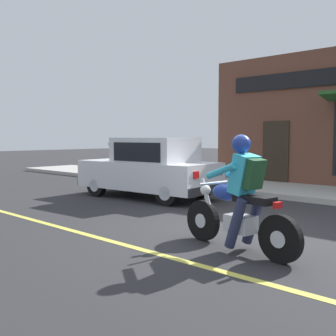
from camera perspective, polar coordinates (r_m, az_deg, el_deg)
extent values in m
plane|color=#2B2B2D|center=(6.68, 11.08, -9.28)|extent=(80.00, 80.00, 0.00)
cube|color=#ADAAA3|center=(12.37, 10.88, -2.60)|extent=(2.60, 22.00, 0.14)
cube|color=#D1C64C|center=(7.52, -16.92, -7.81)|extent=(0.12, 19.80, 0.01)
cube|color=#2D2319|center=(13.21, 15.33, 2.04)|extent=(0.04, 0.90, 2.10)
cylinder|color=black|center=(6.09, 5.09, -7.58)|extent=(0.20, 0.63, 0.62)
cylinder|color=silver|center=(6.09, 5.09, -7.58)|extent=(0.15, 0.23, 0.22)
cylinder|color=black|center=(5.20, 15.98, -9.85)|extent=(0.20, 0.63, 0.62)
cylinder|color=silver|center=(5.20, 15.98, -9.85)|extent=(0.15, 0.23, 0.22)
cube|color=silver|center=(5.57, 10.49, -7.94)|extent=(0.34, 0.44, 0.24)
ellipsoid|color=#1E3899|center=(5.66, 8.63, -3.50)|extent=(0.38, 0.56, 0.24)
cube|color=black|center=(5.35, 12.41, -4.44)|extent=(0.35, 0.60, 0.10)
cylinder|color=silver|center=(5.96, 5.78, -4.77)|extent=(0.12, 0.33, 0.68)
cylinder|color=silver|center=(5.84, 6.62, -2.19)|extent=(0.56, 0.13, 0.04)
sphere|color=silver|center=(5.97, 5.45, -3.19)|extent=(0.16, 0.16, 0.16)
cylinder|color=silver|center=(5.47, 14.80, -9.32)|extent=(0.17, 0.56, 0.08)
cube|color=red|center=(5.14, 15.62, -5.22)|extent=(0.13, 0.08, 0.08)
cylinder|color=#282D4C|center=(5.38, 9.79, -7.94)|extent=(0.20, 0.37, 0.71)
cylinder|color=#282D4C|center=(5.65, 12.24, -7.38)|extent=(0.20, 0.37, 0.71)
cube|color=#33B2D1|center=(5.43, 10.99, -0.89)|extent=(0.39, 0.38, 0.57)
cylinder|color=#33B2D1|center=(5.44, 7.70, -0.42)|extent=(0.18, 0.53, 0.26)
cylinder|color=#33B2D1|center=(5.73, 10.47, -0.20)|extent=(0.18, 0.53, 0.26)
sphere|color=navy|center=(5.44, 10.57, 3.45)|extent=(0.26, 0.26, 0.26)
cube|color=#1E4728|center=(5.32, 12.30, -0.80)|extent=(0.32, 0.28, 0.42)
cylinder|color=black|center=(10.69, -10.32, -2.45)|extent=(0.22, 0.61, 0.60)
cylinder|color=silver|center=(10.69, -10.32, -2.45)|extent=(0.22, 0.34, 0.33)
cylinder|color=black|center=(11.69, -5.03, -1.81)|extent=(0.22, 0.61, 0.60)
cylinder|color=silver|center=(11.69, -5.03, -1.81)|extent=(0.22, 0.34, 0.33)
cylinder|color=black|center=(9.05, -0.16, -3.64)|extent=(0.22, 0.61, 0.60)
cylinder|color=silver|center=(9.05, -0.16, -3.64)|extent=(0.22, 0.34, 0.33)
cylinder|color=black|center=(10.21, 4.86, -2.72)|extent=(0.22, 0.61, 0.60)
cylinder|color=silver|center=(10.21, 4.86, -2.72)|extent=(0.22, 0.34, 0.33)
cube|color=silver|center=(10.33, -2.92, -0.96)|extent=(1.88, 3.80, 0.70)
cube|color=silver|center=(10.12, -1.86, 2.57)|extent=(1.56, 1.99, 0.66)
cube|color=black|center=(10.71, -5.43, 2.39)|extent=(1.34, 0.43, 0.51)
cube|color=black|center=(9.58, -4.65, 2.32)|extent=(0.13, 1.52, 0.46)
cube|color=black|center=(10.69, 0.64, 2.57)|extent=(0.13, 1.52, 0.46)
cube|color=silver|center=(11.29, -11.77, 0.03)|extent=(0.24, 0.06, 0.14)
cube|color=red|center=(8.78, 4.08, -1.01)|extent=(0.20, 0.05, 0.16)
cube|color=silver|center=(11.96, -8.05, 0.33)|extent=(0.24, 0.06, 0.14)
cube|color=red|center=(9.64, 7.46, -0.55)|extent=(0.20, 0.05, 0.16)
cube|color=#28282B|center=(11.63, -9.73, -1.64)|extent=(1.61, 0.22, 0.20)
cube|color=#28282B|center=(9.27, 5.67, -3.16)|extent=(1.61, 0.22, 0.20)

